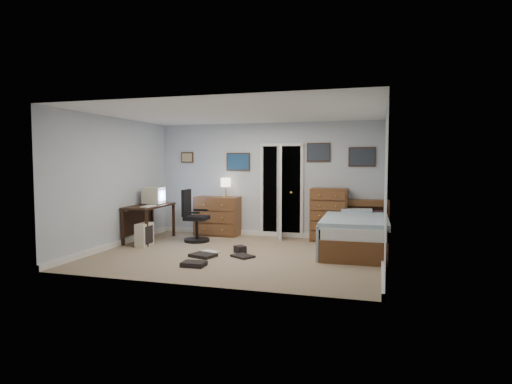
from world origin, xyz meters
TOP-DOWN VIEW (x-y plane):
  - floor at (0.00, 0.00)m, footprint 5.00×4.00m
  - computer_desk at (-2.29, 0.76)m, footprint 0.65×1.32m
  - crt_monitor at (-2.18, 0.91)m, footprint 0.40×0.37m
  - keyboard at (-2.02, 0.41)m, footprint 0.17×0.41m
  - pc_tower at (-2.00, 0.21)m, footprint 0.22×0.43m
  - office_chair at (-1.26, 0.92)m, footprint 0.55×0.55m
  - media_stack at (-2.32, 2.27)m, footprint 0.15×0.15m
  - low_dresser at (-1.08, 1.77)m, footprint 0.99×0.52m
  - table_lamp at (-0.88, 1.78)m, footprint 0.22×0.22m
  - doorway at (0.35, 2.27)m, footprint 0.96×1.12m
  - tall_dresser at (1.41, 1.75)m, footprint 0.75×0.45m
  - headboard_bookcase at (2.12, 1.86)m, footprint 0.98×0.31m
  - bed at (1.98, 0.82)m, footprint 1.21×2.18m
  - wall_posters at (0.57, 1.98)m, footprint 4.38×0.04m
  - floor_clutter at (-0.30, -0.41)m, footprint 1.14×1.42m

SIDE VIEW (x-z plane):
  - floor at x=0.00m, z-range -0.02..0.00m
  - floor_clutter at x=-0.30m, z-range -0.03..0.10m
  - pc_tower at x=-2.00m, z-range 0.00..0.45m
  - bed at x=1.98m, z-range -0.02..0.69m
  - media_stack at x=-2.32m, z-range 0.00..0.75m
  - office_chair at x=-1.26m, z-range -0.12..0.96m
  - low_dresser at x=-1.08m, z-range 0.00..0.87m
  - headboard_bookcase at x=2.12m, z-range 0.03..0.90m
  - tall_dresser at x=1.41m, z-range 0.00..1.10m
  - computer_desk at x=-2.29m, z-range 0.20..0.95m
  - keyboard at x=-2.02m, z-range 0.75..0.77m
  - crt_monitor at x=-2.18m, z-range 0.75..1.11m
  - doorway at x=0.35m, z-range -0.02..2.03m
  - table_lamp at x=-0.88m, z-range 0.97..1.39m
  - wall_posters at x=0.57m, z-range 1.45..2.05m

